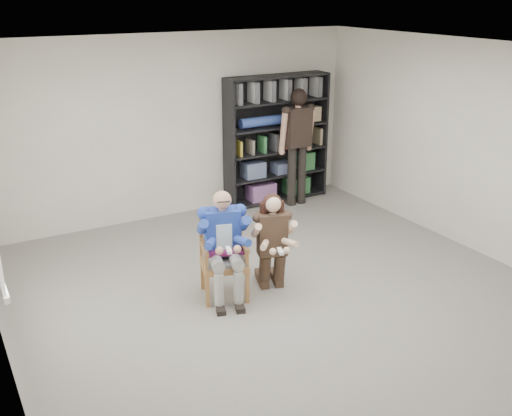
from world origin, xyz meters
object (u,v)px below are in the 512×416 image
seated_man (224,245)px  standing_man (297,148)px  bookshelf (277,139)px  armchair (224,257)px  kneeling_woman (273,243)px

seated_man → standing_man: 3.37m
standing_man → bookshelf: bearing=117.1°
seated_man → armchair: bearing=0.0°
seated_man → standing_man: bearing=59.7°
seated_man → kneeling_woman: (0.58, -0.12, -0.05)m
armchair → kneeling_woman: (0.58, -0.12, 0.09)m
standing_man → armchair: bearing=-138.5°
seated_man → kneeling_woman: size_ratio=1.09×
seated_man → bookshelf: 3.49m
seated_man → standing_man: standing_man is taller
standing_man → kneeling_woman: bearing=-129.4°
seated_man → bookshelf: size_ratio=0.62×
kneeling_woman → bookshelf: size_ratio=0.56×
seated_man → bookshelf: bearing=66.0°
armchair → bookshelf: bookshelf is taller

